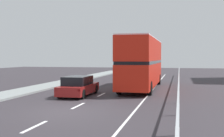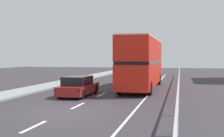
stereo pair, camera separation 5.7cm
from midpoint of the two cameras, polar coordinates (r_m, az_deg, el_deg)
The scene contains 5 objects.
ground_plane at distance 14.57m, azimuth -9.16°, elevation -8.64°, with size 75.47×120.00×0.10m, color #322D32.
lane_paint_markings at distance 22.63m, azimuth 4.60°, elevation -4.58°, with size 3.43×46.00×0.01m.
bridge_side_railing at distance 22.28m, azimuth 13.12°, elevation -2.30°, with size 0.10×42.00×1.18m.
double_decker_bus_red at distance 24.51m, azimuth 5.96°, elevation 1.32°, with size 2.58×11.32×4.29m.
hatchback_car_near at distance 20.15m, azimuth -6.80°, elevation -3.56°, with size 1.84×4.52×1.38m.
Camera 1 is at (5.45, -13.22, 2.70)m, focal length 45.79 mm.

